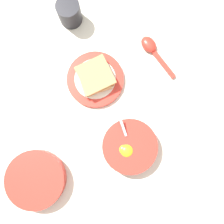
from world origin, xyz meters
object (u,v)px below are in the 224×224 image
object	(u,v)px
toast_plate	(95,79)
drinking_cup	(69,12)
egg_bowl	(129,147)
soup_spoon	(152,49)
toast_sandwich	(95,77)
congee_bowl	(36,179)

from	to	relation	value
toast_plate	drinking_cup	size ratio (longest dim) A/B	2.14
egg_bowl	toast_plate	size ratio (longest dim) A/B	0.91
toast_plate	soup_spoon	bearing A→B (deg)	116.25
egg_bowl	toast_sandwich	xyz separation A→B (m)	(-0.21, -0.09, 0.01)
drinking_cup	congee_bowl	bearing A→B (deg)	-12.87
congee_bowl	soup_spoon	bearing A→B (deg)	136.36
congee_bowl	drinking_cup	bearing A→B (deg)	167.13
soup_spoon	congee_bowl	size ratio (longest dim) A/B	0.87
toast_plate	congee_bowl	size ratio (longest dim) A/B	1.04
soup_spoon	drinking_cup	world-z (taller)	drinking_cup
congee_bowl	toast_sandwich	bearing A→B (deg)	148.20
toast_plate	toast_sandwich	bearing A→B (deg)	-175.42
soup_spoon	congee_bowl	xyz separation A→B (m)	(0.38, -0.36, 0.01)
toast_plate	toast_sandwich	distance (m)	0.03
toast_plate	congee_bowl	bearing A→B (deg)	-32.02
egg_bowl	drinking_cup	size ratio (longest dim) A/B	1.95
egg_bowl	toast_sandwich	bearing A→B (deg)	-156.34
toast_plate	toast_sandwich	world-z (taller)	toast_sandwich
toast_sandwich	congee_bowl	distance (m)	0.34
congee_bowl	egg_bowl	bearing A→B (deg)	106.39
drinking_cup	toast_sandwich	bearing A→B (deg)	18.83
toast_plate	soup_spoon	size ratio (longest dim) A/B	1.20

